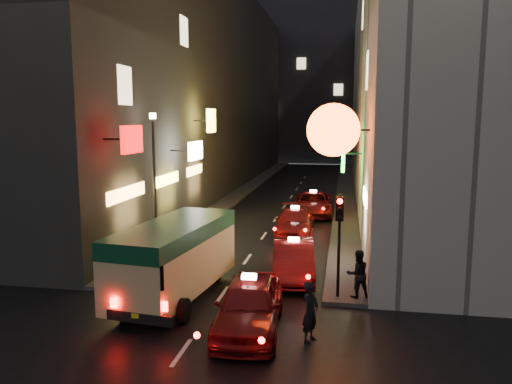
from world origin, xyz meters
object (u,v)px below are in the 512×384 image
Objects in this scene: minibus at (175,251)px; lamp_post at (154,173)px; taxi_near at (249,301)px; traffic_light at (339,224)px; pedestrian_crossing at (311,308)px.

lamp_post is at bearing 117.67° from minibus.
lamp_post reaches higher than taxi_near.
minibus is 5.62m from traffic_light.
traffic_light is (2.50, 2.77, 1.79)m from taxi_near.
minibus is at bearing 144.61° from taxi_near.
minibus is 5.45m from pedestrian_crossing.
taxi_near is 1.85m from pedestrian_crossing.
pedestrian_crossing is 0.31× the size of lamp_post.
taxi_near is at bearing 99.97° from pedestrian_crossing.
pedestrian_crossing is 11.10m from lamp_post.
lamp_post is (-7.50, 7.70, 2.76)m from pedestrian_crossing.
traffic_light reaches higher than minibus.
traffic_light is 0.56× the size of lamp_post.
minibus is 3.73m from taxi_near.
minibus reaches higher than pedestrian_crossing.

